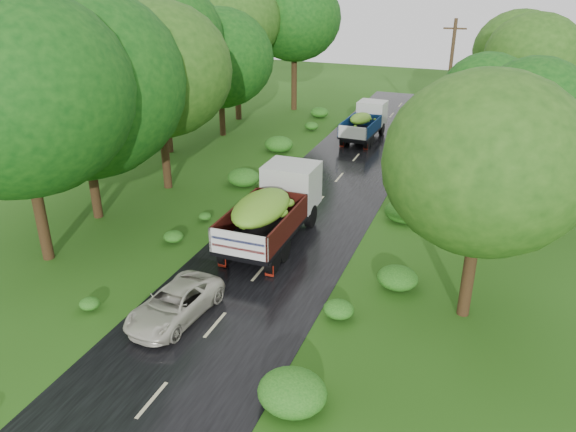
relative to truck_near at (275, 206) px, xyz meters
The scene contains 10 objects.
ground 11.18m from the truck_near, 87.26° to the right, with size 120.00×120.00×0.00m, color #1E460F.
road 6.29m from the truck_near, 85.01° to the right, with size 6.50×80.00×0.02m, color black.
road_lines 5.33m from the truck_near, 84.02° to the right, with size 0.12×69.60×0.00m.
truck_near is the anchor object (origin of this frame).
truck_far 17.40m from the truck_near, 89.98° to the left, with size 2.29×5.80×2.40m.
car 7.28m from the truck_near, 98.09° to the right, with size 1.92×4.16×1.16m, color beige.
utility_pole 18.95m from the truck_near, 73.11° to the left, with size 1.48×0.25×8.46m.
trees_left 13.53m from the truck_near, 139.26° to the left, with size 7.71×33.26×9.42m.
trees_right 15.01m from the truck_near, 49.23° to the left, with size 5.56×31.05×7.97m.
shrubs 3.29m from the truck_near, 79.91° to the left, with size 11.90×44.00×0.70m.
Camera 1 is at (8.26, -10.53, 11.74)m, focal length 35.00 mm.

